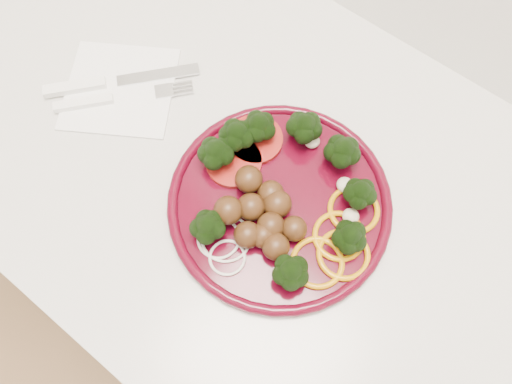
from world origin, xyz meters
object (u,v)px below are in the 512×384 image
Objects in this scene: napkin at (120,89)px; knife at (101,83)px; plate at (280,198)px; fork at (100,100)px.

knife reaches higher than napkin.
knife is at bearing -153.43° from napkin.
plate reaches higher than fork.
knife is (-0.02, -0.01, 0.01)m from napkin.
napkin is 0.85× the size of knife.
fork is at bearing -97.45° from napkin.
napkin is 0.03m from knife.
plate is at bearing -42.67° from fork.
fork is (-0.00, -0.03, 0.01)m from napkin.
knife is 0.03m from fork.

